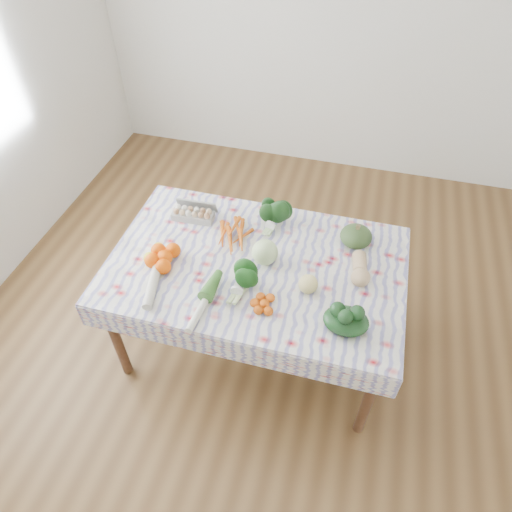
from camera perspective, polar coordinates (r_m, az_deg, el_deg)
ground at (r=3.17m, az=0.00°, el=-10.42°), size 4.50×4.50×0.00m
wall_back at (r=4.17m, az=9.16°, el=28.04°), size 4.00×0.04×2.80m
dining_table at (r=2.63m, az=0.00°, el=-2.15°), size 1.60×1.00×0.75m
tablecloth at (r=2.58m, az=0.00°, el=-0.99°), size 1.66×1.06×0.01m
egg_carton at (r=2.85m, az=-7.89°, el=5.12°), size 0.26×0.11×0.07m
carrot_bunch at (r=2.71m, az=-2.83°, el=2.74°), size 0.26×0.23×0.05m
kale_bunch at (r=2.75m, az=2.26°, el=4.96°), size 0.20×0.18×0.15m
kabocha_squash at (r=2.70m, az=12.40°, el=2.44°), size 0.23×0.23×0.12m
cabbage at (r=2.53m, az=1.11°, el=0.48°), size 0.16×0.16×0.15m
butternut_squash at (r=2.54m, az=12.91°, el=-1.54°), size 0.13×0.24×0.10m
orange_cluster at (r=2.59m, az=-11.35°, el=-0.16°), size 0.28×0.28×0.09m
broccoli at (r=2.40m, az=-2.10°, el=-3.14°), size 0.17×0.17×0.12m
mandarin_cluster at (r=2.35m, az=1.06°, el=-5.95°), size 0.19×0.19×0.05m
grapefruit at (r=2.41m, az=6.54°, el=-3.50°), size 0.13×0.13×0.10m
spinach_bag at (r=2.30m, az=11.18°, el=-7.95°), size 0.24×0.19×0.10m
daikon at (r=2.50m, az=-12.69°, el=-3.17°), size 0.13×0.37×0.05m
leek at (r=2.38m, az=-6.47°, el=-5.73°), size 0.07×0.38×0.04m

